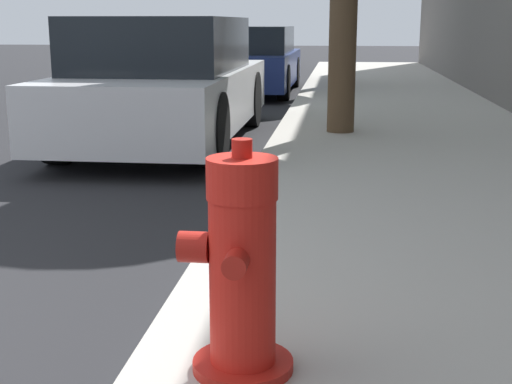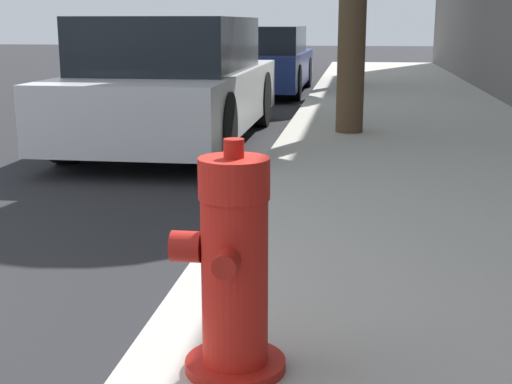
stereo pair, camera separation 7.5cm
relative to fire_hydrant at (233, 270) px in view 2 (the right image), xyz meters
name	(u,v)px [view 2 (the right image)]	position (x,y,z in m)	size (l,w,h in m)	color
fire_hydrant	(233,270)	(0.00, 0.00, 0.00)	(0.39, 0.39, 0.80)	red
parked_car_near	(176,83)	(-1.59, 5.47, 0.16)	(1.69, 4.36, 1.36)	silver
parked_car_mid	(261,61)	(-1.46, 11.35, 0.10)	(1.74, 4.23, 1.24)	navy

